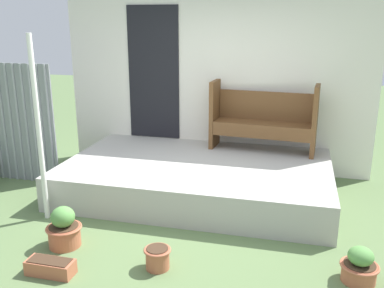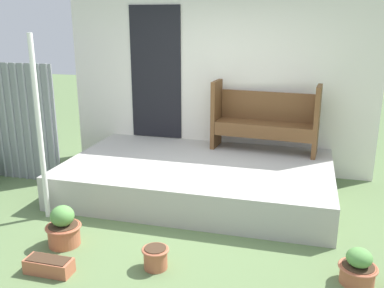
{
  "view_description": "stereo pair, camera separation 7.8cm",
  "coord_description": "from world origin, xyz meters",
  "px_view_note": "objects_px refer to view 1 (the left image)",
  "views": [
    {
      "loc": [
        1.17,
        -4.12,
        2.23
      ],
      "look_at": [
        0.04,
        0.37,
        0.88
      ],
      "focal_mm": 40.0,
      "sensor_mm": 36.0,
      "label": 1
    },
    {
      "loc": [
        1.24,
        -4.1,
        2.23
      ],
      "look_at": [
        0.04,
        0.37,
        0.88
      ],
      "focal_mm": 40.0,
      "sensor_mm": 36.0,
      "label": 2
    }
  ],
  "objects_px": {
    "support_post": "(39,131)",
    "planter_box_rect": "(51,267)",
    "flower_pot_left": "(64,229)",
    "bench": "(263,117)",
    "flower_pot_middle": "(157,257)",
    "flower_pot_right": "(359,267)"
  },
  "relations": [
    {
      "from": "support_post",
      "to": "planter_box_rect",
      "type": "xyz_separation_m",
      "value": [
        0.68,
        -1.03,
        -0.98
      ]
    },
    {
      "from": "flower_pot_left",
      "to": "planter_box_rect",
      "type": "height_order",
      "value": "flower_pot_left"
    },
    {
      "from": "flower_pot_middle",
      "to": "planter_box_rect",
      "type": "distance_m",
      "value": 0.97
    },
    {
      "from": "support_post",
      "to": "flower_pot_middle",
      "type": "bearing_deg",
      "value": -23.64
    },
    {
      "from": "bench",
      "to": "flower_pot_right",
      "type": "relative_size",
      "value": 4.4
    },
    {
      "from": "bench",
      "to": "flower_pot_left",
      "type": "relative_size",
      "value": 3.47
    },
    {
      "from": "bench",
      "to": "flower_pot_left",
      "type": "height_order",
      "value": "bench"
    },
    {
      "from": "support_post",
      "to": "flower_pot_right",
      "type": "bearing_deg",
      "value": -7.7
    },
    {
      "from": "support_post",
      "to": "bench",
      "type": "relative_size",
      "value": 1.41
    },
    {
      "from": "flower_pot_left",
      "to": "planter_box_rect",
      "type": "relative_size",
      "value": 0.98
    },
    {
      "from": "support_post",
      "to": "flower_pot_left",
      "type": "relative_size",
      "value": 4.9
    },
    {
      "from": "flower_pot_middle",
      "to": "flower_pot_right",
      "type": "distance_m",
      "value": 1.81
    },
    {
      "from": "support_post",
      "to": "bench",
      "type": "height_order",
      "value": "support_post"
    },
    {
      "from": "flower_pot_middle",
      "to": "planter_box_rect",
      "type": "height_order",
      "value": "flower_pot_middle"
    },
    {
      "from": "flower_pot_middle",
      "to": "bench",
      "type": "bearing_deg",
      "value": 74.85
    },
    {
      "from": "flower_pot_left",
      "to": "flower_pot_right",
      "type": "height_order",
      "value": "flower_pot_left"
    },
    {
      "from": "support_post",
      "to": "flower_pot_left",
      "type": "distance_m",
      "value": 1.15
    },
    {
      "from": "support_post",
      "to": "bench",
      "type": "distance_m",
      "value": 3.0
    },
    {
      "from": "flower_pot_left",
      "to": "flower_pot_middle",
      "type": "relative_size",
      "value": 1.67
    },
    {
      "from": "support_post",
      "to": "flower_pot_right",
      "type": "distance_m",
      "value": 3.53
    },
    {
      "from": "support_post",
      "to": "planter_box_rect",
      "type": "relative_size",
      "value": 4.78
    },
    {
      "from": "support_post",
      "to": "planter_box_rect",
      "type": "bearing_deg",
      "value": -56.4
    }
  ]
}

